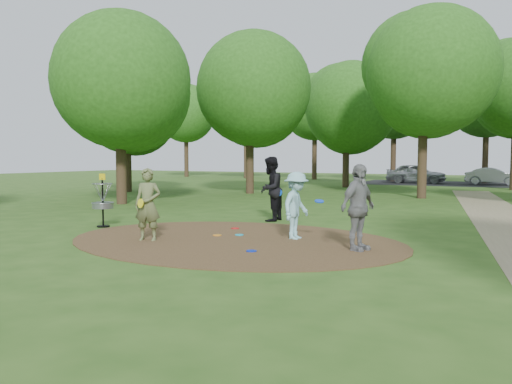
% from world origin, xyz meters
% --- Properties ---
extents(ground, '(100.00, 100.00, 0.00)m').
position_xyz_m(ground, '(0.00, 0.00, 0.00)').
color(ground, '#2D5119').
rests_on(ground, ground).
extents(dirt_clearing, '(8.40, 8.40, 0.02)m').
position_xyz_m(dirt_clearing, '(0.00, 0.00, 0.01)').
color(dirt_clearing, '#47301C').
rests_on(dirt_clearing, ground).
extents(parking_lot, '(14.00, 8.00, 0.01)m').
position_xyz_m(parking_lot, '(2.00, 30.00, 0.00)').
color(parking_lot, black).
rests_on(parking_lot, ground).
extents(player_observer_with_disc, '(0.74, 0.60, 1.75)m').
position_xyz_m(player_observer_with_disc, '(-1.78, -1.00, 0.88)').
color(player_observer_with_disc, '#616B3E').
rests_on(player_observer_with_disc, ground).
extents(player_throwing_with_disc, '(1.09, 1.10, 1.66)m').
position_xyz_m(player_throwing_with_disc, '(1.29, 0.85, 0.83)').
color(player_throwing_with_disc, '#94D4DC').
rests_on(player_throwing_with_disc, ground).
extents(player_walking_with_disc, '(0.83, 1.04, 2.03)m').
position_xyz_m(player_walking_with_disc, '(-0.79, 3.72, 1.01)').
color(player_walking_with_disc, black).
rests_on(player_walking_with_disc, ground).
extents(player_waiting_with_disc, '(0.78, 1.18, 1.87)m').
position_xyz_m(player_waiting_with_disc, '(3.05, 0.05, 0.94)').
color(player_waiting_with_disc, gray).
rests_on(player_waiting_with_disc, ground).
extents(disc_ground_cyan, '(0.22, 0.22, 0.02)m').
position_xyz_m(disc_ground_cyan, '(-0.21, 0.67, 0.03)').
color(disc_ground_cyan, '#19ADCF').
rests_on(disc_ground_cyan, dirt_clearing).
extents(disc_ground_blue, '(0.22, 0.22, 0.02)m').
position_xyz_m(disc_ground_blue, '(1.10, -1.13, 0.03)').
color(disc_ground_blue, '#0B25C1').
rests_on(disc_ground_blue, dirt_clearing).
extents(disc_ground_red, '(0.22, 0.22, 0.02)m').
position_xyz_m(disc_ground_red, '(-0.88, 1.64, 0.03)').
color(disc_ground_red, red).
rests_on(disc_ground_red, dirt_clearing).
extents(car_left, '(4.46, 1.88, 1.51)m').
position_xyz_m(car_left, '(-0.71, 29.49, 0.75)').
color(car_left, '#94989B').
rests_on(car_left, ground).
extents(car_right, '(3.81, 1.40, 1.25)m').
position_xyz_m(car_right, '(4.67, 29.69, 0.62)').
color(car_right, '#95959C').
rests_on(car_right, ground).
extents(disc_ground_orange, '(0.22, 0.22, 0.02)m').
position_xyz_m(disc_ground_orange, '(-0.67, 0.35, 0.03)').
color(disc_ground_orange, orange).
rests_on(disc_ground_orange, dirt_clearing).
extents(disc_golf_basket, '(0.63, 0.63, 1.54)m').
position_xyz_m(disc_golf_basket, '(-4.50, 0.30, 0.87)').
color(disc_golf_basket, black).
rests_on(disc_golf_basket, ground).
extents(tree_ring, '(37.19, 45.43, 9.02)m').
position_xyz_m(tree_ring, '(0.89, 9.74, 5.27)').
color(tree_ring, '#332316').
rests_on(tree_ring, ground).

